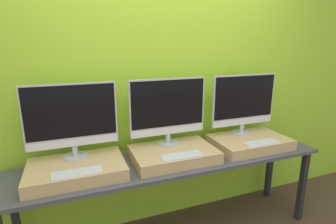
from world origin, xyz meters
TOP-DOWN VIEW (x-y plane):
  - wall_back at (0.00, 0.62)m, footprint 8.00×0.04m
  - workbench at (0.00, 0.28)m, footprint 2.58×0.55m
  - wooden_riser_left at (-0.75, 0.28)m, footprint 0.67×0.45m
  - monitor_left at (-0.75, 0.41)m, footprint 0.65×0.18m
  - keyboard_left at (-0.75, 0.12)m, footprint 0.32×0.11m
  - wooden_riser_center at (0.00, 0.28)m, footprint 0.67×0.45m
  - monitor_center at (0.00, 0.41)m, footprint 0.65×0.18m
  - keyboard_center at (0.00, 0.12)m, footprint 0.32×0.11m
  - wooden_riser_right at (0.75, 0.28)m, footprint 0.67×0.45m
  - monitor_right at (0.75, 0.41)m, footprint 0.65×0.18m
  - keyboard_right at (0.75, 0.12)m, footprint 0.32×0.11m

SIDE VIEW (x-z plane):
  - workbench at x=0.00m, z-range 0.30..1.04m
  - wooden_riser_left at x=-0.75m, z-range 0.74..0.83m
  - wooden_riser_center at x=0.00m, z-range 0.74..0.83m
  - wooden_riser_right at x=0.75m, z-range 0.74..0.83m
  - keyboard_left at x=-0.75m, z-range 0.83..0.85m
  - keyboard_center at x=0.00m, z-range 0.83..0.85m
  - keyboard_right at x=0.75m, z-range 0.83..0.85m
  - monitor_left at x=-0.75m, z-range 0.86..1.42m
  - monitor_center at x=0.00m, z-range 0.86..1.42m
  - monitor_right at x=0.75m, z-range 0.86..1.42m
  - wall_back at x=0.00m, z-range 0.00..2.60m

